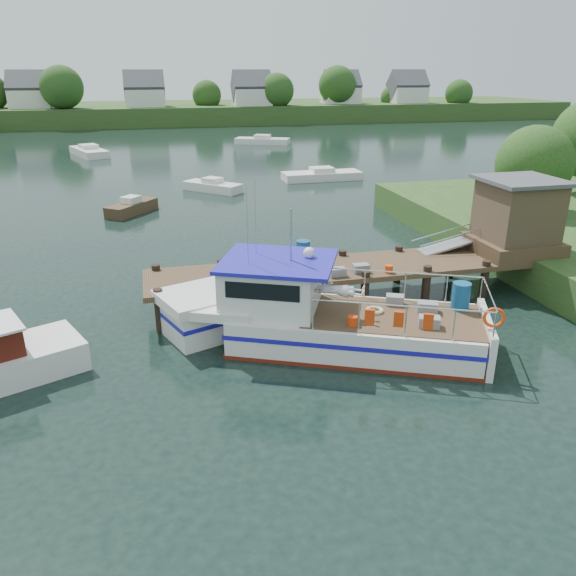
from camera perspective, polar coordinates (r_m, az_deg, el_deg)
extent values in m
plane|color=black|center=(21.95, 1.60, -1.54)|extent=(160.00, 160.00, 0.00)
cylinder|color=#332114|center=(32.80, 23.11, 7.32)|extent=(0.50, 0.50, 3.05)
sphere|color=#284B1A|center=(32.37, 23.74, 11.49)|extent=(3.90, 3.90, 3.90)
cube|color=#304E20|center=(103.86, -11.33, 17.06)|extent=(140.00, 24.00, 3.00)
cylinder|color=#332114|center=(95.38, -21.70, 16.27)|extent=(0.60, 0.60, 4.80)
sphere|color=#284B1A|center=(95.21, -22.01, 18.39)|extent=(6.34, 6.34, 6.34)
cylinder|color=#332114|center=(96.73, -14.78, 16.55)|extent=(0.60, 0.60, 3.00)
sphere|color=#284B1A|center=(96.60, -14.91, 17.86)|extent=(3.96, 3.96, 3.96)
cylinder|color=#332114|center=(99.25, -8.16, 17.29)|extent=(0.60, 0.60, 3.60)
sphere|color=#284B1A|center=(99.11, -8.25, 18.83)|extent=(4.75, 4.75, 4.75)
cylinder|color=#332114|center=(97.09, -1.12, 17.58)|extent=(0.60, 0.60, 4.20)
sphere|color=#284B1A|center=(96.93, -1.14, 19.42)|extent=(5.54, 5.54, 5.54)
cylinder|color=#332114|center=(101.96, 4.96, 17.86)|extent=(0.60, 0.60, 4.80)
sphere|color=#284B1A|center=(101.81, 5.02, 19.86)|extent=(6.34, 6.34, 6.34)
cylinder|color=#332114|center=(107.86, 10.40, 17.32)|extent=(0.60, 0.60, 3.00)
sphere|color=#284B1A|center=(107.73, 10.48, 18.50)|extent=(3.96, 3.96, 3.96)
cylinder|color=#332114|center=(109.24, 16.82, 17.00)|extent=(0.60, 0.60, 3.60)
sphere|color=#284B1A|center=(109.11, 16.97, 18.39)|extent=(4.75, 4.75, 4.75)
cube|color=silver|center=(98.98, -24.61, 16.94)|extent=(6.00, 5.00, 3.00)
cube|color=#47474C|center=(98.91, -24.79, 18.03)|extent=(6.20, 5.09, 5.09)
cube|color=silver|center=(96.58, -14.30, 18.08)|extent=(6.00, 5.00, 3.00)
cube|color=#47474C|center=(96.51, -14.41, 19.20)|extent=(6.20, 5.09, 5.09)
cube|color=silver|center=(97.16, -3.70, 18.67)|extent=(6.00, 5.00, 3.00)
cube|color=#47474C|center=(97.09, -3.73, 19.79)|extent=(6.20, 5.09, 5.09)
cube|color=silver|center=(103.15, 5.36, 18.78)|extent=(6.00, 5.00, 3.00)
cube|color=#47474C|center=(103.08, 5.39, 19.84)|extent=(6.20, 5.09, 5.09)
cube|color=silver|center=(106.73, 11.98, 18.52)|extent=(6.00, 5.00, 3.00)
cube|color=#47474C|center=(106.67, 12.06, 19.54)|extent=(6.20, 5.09, 5.09)
cube|color=#4A3623|center=(22.07, 6.65, 2.06)|extent=(16.00, 3.00, 0.20)
cylinder|color=black|center=(19.82, -12.89, -2.68)|extent=(0.32, 0.32, 1.90)
cylinder|color=black|center=(22.23, -13.11, -0.02)|extent=(0.32, 0.32, 1.90)
cylinder|color=black|center=(19.97, -5.72, -2.04)|extent=(0.32, 0.32, 1.90)
cylinder|color=black|center=(22.36, -6.71, 0.54)|extent=(0.32, 0.32, 1.90)
cylinder|color=black|center=(20.42, 1.23, -1.38)|extent=(0.32, 0.32, 1.90)
cylinder|color=black|center=(22.77, -0.47, 1.08)|extent=(0.32, 0.32, 1.90)
cylinder|color=black|center=(21.17, 7.78, -0.74)|extent=(0.32, 0.32, 1.90)
cylinder|color=black|center=(23.44, 5.49, 1.59)|extent=(0.32, 0.32, 1.90)
cylinder|color=black|center=(22.17, 13.81, -0.14)|extent=(0.32, 0.32, 1.90)
cylinder|color=black|center=(24.34, 11.07, 2.04)|extent=(0.32, 0.32, 1.90)
cylinder|color=black|center=(23.39, 19.27, 0.40)|extent=(0.32, 0.32, 1.90)
cylinder|color=black|center=(25.47, 16.20, 2.44)|extent=(0.32, 0.32, 1.90)
cylinder|color=black|center=(24.81, 24.14, 0.88)|extent=(0.32, 0.32, 1.90)
cylinder|color=black|center=(26.78, 20.86, 2.79)|extent=(0.32, 0.32, 1.90)
cube|color=#4A3623|center=(25.19, 21.85, 4.05)|extent=(3.20, 3.00, 0.60)
cube|color=#483828|center=(24.84, 22.29, 7.12)|extent=(2.60, 2.60, 2.40)
cube|color=#47474C|center=(24.59, 22.71, 10.05)|extent=(3.00, 3.00, 0.15)
cube|color=#A5A8AD|center=(24.70, 16.27, 4.29)|extent=(3.34, 0.90, 0.79)
cylinder|color=silver|center=(24.23, 16.85, 5.14)|extent=(3.34, 0.05, 0.76)
cylinder|color=silver|center=(24.89, 15.94, 5.66)|extent=(3.34, 0.05, 0.76)
cube|color=slate|center=(20.77, 5.03, 1.64)|extent=(0.60, 0.40, 0.30)
cube|color=slate|center=(21.28, 7.42, 2.03)|extent=(0.60, 0.40, 0.30)
cylinder|color=red|center=(21.40, 10.20, 1.94)|extent=(0.30, 0.30, 0.28)
cylinder|color=navy|center=(22.18, 1.53, 3.77)|extent=(0.56, 0.56, 0.85)
cube|color=silver|center=(18.44, 6.70, -4.31)|extent=(8.44, 6.10, 1.20)
cube|color=silver|center=(19.41, -8.89, -3.06)|extent=(2.86, 2.86, 1.20)
cube|color=silver|center=(19.11, -9.02, -0.99)|extent=(3.18, 3.09, 0.37)
cube|color=silver|center=(18.82, -6.00, -1.31)|extent=(3.14, 3.58, 0.31)
cube|color=#1914A0|center=(18.37, 6.72, -3.89)|extent=(8.55, 6.18, 0.15)
cube|color=#1914A0|center=(19.35, -8.91, -2.65)|extent=(2.91, 2.91, 0.15)
cube|color=maroon|center=(18.68, 6.63, -5.83)|extent=(8.54, 6.16, 0.15)
cube|color=#4A3623|center=(18.16, 10.73, -2.84)|extent=(6.31, 4.90, 0.04)
cube|color=silver|center=(18.64, 19.35, -4.80)|extent=(1.49, 2.94, 1.41)
cube|color=silver|center=(18.23, -1.66, 0.27)|extent=(3.79, 3.69, 1.57)
cube|color=black|center=(16.87, -2.65, -0.39)|extent=(2.11, 0.99, 0.52)
cube|color=black|center=(19.38, -0.82, 2.57)|extent=(2.11, 0.99, 0.52)
cube|color=black|center=(18.47, -6.15, 1.48)|extent=(0.82, 1.73, 0.52)
cube|color=#201CB1|center=(17.90, -1.03, 2.72)|extent=(4.49, 4.23, 0.13)
cylinder|color=silver|center=(17.56, 0.29, 5.39)|extent=(0.11, 0.11, 1.67)
cylinder|color=silver|center=(17.22, -4.16, 6.45)|extent=(0.03, 0.03, 2.51)
cylinder|color=silver|center=(18.20, -3.33, 7.29)|extent=(0.03, 0.03, 2.51)
sphere|color=silver|center=(18.07, 2.16, 3.59)|extent=(0.50, 0.50, 0.38)
cylinder|color=silver|center=(16.45, 11.46, -1.79)|extent=(4.78, 2.20, 0.05)
cylinder|color=silver|center=(19.15, 11.44, 1.56)|extent=(4.78, 2.20, 0.05)
cylinder|color=silver|center=(18.06, 19.85, -0.55)|extent=(1.23, 2.64, 0.05)
cylinder|color=silver|center=(16.77, 2.56, -2.75)|extent=(0.06, 0.06, 0.99)
cylinder|color=silver|center=(19.42, 3.77, 0.68)|extent=(0.06, 0.06, 0.99)
cylinder|color=silver|center=(16.66, 7.20, -3.08)|extent=(0.06, 0.06, 0.99)
cylinder|color=silver|center=(19.32, 7.78, 0.41)|extent=(0.06, 0.06, 0.99)
cylinder|color=silver|center=(16.66, 11.88, -3.40)|extent=(0.06, 0.06, 0.99)
cylinder|color=silver|center=(19.32, 11.80, 0.14)|extent=(0.06, 0.06, 0.99)
cylinder|color=silver|center=(16.77, 16.52, -3.68)|extent=(0.06, 0.06, 0.99)
cylinder|color=silver|center=(19.41, 15.80, -0.12)|extent=(0.06, 0.06, 0.99)
cylinder|color=silver|center=(16.93, 20.22, -3.90)|extent=(0.06, 0.06, 0.99)
cylinder|color=silver|center=(19.56, 18.99, -0.34)|extent=(0.06, 0.06, 0.99)
cube|color=slate|center=(17.57, 14.16, -3.36)|extent=(0.74, 0.64, 0.33)
cube|color=slate|center=(18.62, 14.00, -1.90)|extent=(0.74, 0.64, 0.33)
cube|color=slate|center=(18.96, 10.79, -1.20)|extent=(0.69, 0.60, 0.33)
cylinder|color=navy|center=(19.01, 17.16, -0.83)|extent=(0.78, 0.78, 0.92)
cylinder|color=red|center=(17.26, 6.57, -3.35)|extent=(0.42, 0.42, 0.31)
torus|color=#BFB28C|center=(18.33, 8.79, -2.27)|extent=(0.78, 0.78, 0.13)
torus|color=red|center=(17.46, 20.20, -2.84)|extent=(0.63, 0.36, 0.65)
cube|color=red|center=(16.60, 8.29, -2.94)|extent=(0.31, 0.22, 0.47)
cube|color=red|center=(16.60, 11.18, -3.13)|extent=(0.31, 0.22, 0.47)
cube|color=red|center=(16.64, 14.06, -3.32)|extent=(0.31, 0.22, 0.47)
imported|color=silver|center=(17.59, 4.80, -0.13)|extent=(0.68, 0.79, 1.84)
cube|color=#4A3623|center=(37.11, -15.58, 7.84)|extent=(3.32, 3.74, 0.69)
cube|color=silver|center=(36.99, -15.66, 8.62)|extent=(1.36, 1.38, 0.44)
cube|color=silver|center=(70.41, -2.62, 14.69)|extent=(6.81, 4.72, 0.70)
cube|color=silver|center=(70.35, -2.62, 15.11)|extent=(2.30, 2.17, 0.45)
cube|color=silver|center=(42.88, -7.67, 10.14)|extent=(4.35, 4.35, 0.64)
cube|color=silver|center=(42.79, -7.70, 10.78)|extent=(1.69, 1.69, 0.41)
cube|color=silver|center=(47.17, 3.45, 11.31)|extent=(6.47, 2.26, 0.64)
cube|color=silver|center=(47.08, 3.47, 11.89)|extent=(1.82, 1.57, 0.41)
cube|color=silver|center=(64.26, -19.55, 12.89)|extent=(4.56, 7.15, 0.73)
cube|color=silver|center=(64.19, -19.61, 13.38)|extent=(2.19, 2.35, 0.47)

